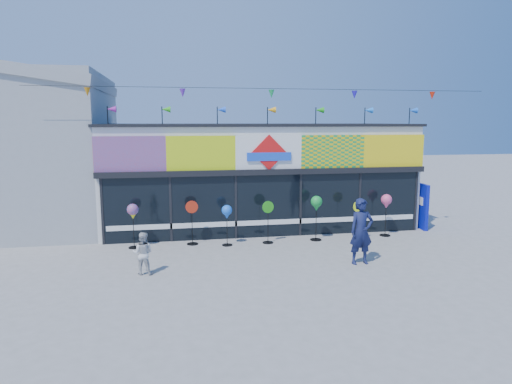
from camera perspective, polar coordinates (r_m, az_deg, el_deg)
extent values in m
plane|color=gray|center=(13.64, 4.53, -9.11)|extent=(80.00, 80.00, 0.00)
cube|color=white|center=(18.97, -0.03, 2.18)|extent=(12.00, 5.00, 4.00)
cube|color=black|center=(16.61, 1.55, -1.74)|extent=(11.60, 0.12, 2.30)
cube|color=black|center=(16.39, 1.60, 2.54)|extent=(12.00, 0.30, 0.20)
cube|color=white|center=(16.70, 1.56, -3.78)|extent=(11.40, 0.10, 0.18)
cube|color=black|center=(18.84, -0.03, 8.38)|extent=(12.20, 5.20, 0.10)
cube|color=black|center=(16.44, -18.66, -2.32)|extent=(0.08, 0.14, 2.30)
cube|color=black|center=(16.26, -10.62, -2.12)|extent=(0.08, 0.14, 2.30)
cube|color=black|center=(16.40, -2.55, -1.88)|extent=(0.08, 0.14, 2.30)
cube|color=black|center=(16.88, 5.55, -1.61)|extent=(0.08, 0.14, 2.30)
cube|color=black|center=(17.64, 12.76, -1.33)|extent=(0.08, 0.14, 2.30)
cube|color=black|center=(18.66, 19.27, -1.07)|extent=(0.08, 0.14, 2.30)
cube|color=red|center=(16.06, -15.47, 4.60)|extent=(2.40, 0.08, 1.20)
cube|color=#D3EA13|center=(16.02, -6.86, 4.85)|extent=(2.40, 0.08, 1.20)
cube|color=white|center=(16.35, 1.59, 4.98)|extent=(2.40, 0.08, 1.20)
cube|color=yellow|center=(17.00, 9.56, 5.01)|extent=(2.40, 0.08, 1.20)
cube|color=yellow|center=(17.96, 16.82, 4.96)|extent=(2.40, 0.08, 1.20)
cube|color=red|center=(16.29, 1.64, 4.97)|extent=(1.27, 0.06, 1.27)
cube|color=blue|center=(16.28, 1.65, 4.44)|extent=(1.60, 0.05, 0.30)
cube|color=#D848A3|center=(16.35, -12.75, -2.71)|extent=(0.78, 0.03, 0.78)
cube|color=yellow|center=(16.28, -8.65, -1.43)|extent=(0.92, 0.03, 0.92)
cube|color=#D446BB|center=(16.33, -4.54, -0.85)|extent=(0.78, 0.03, 0.78)
cube|color=red|center=(16.57, -0.47, -2.28)|extent=(0.92, 0.03, 0.92)
cube|color=#FA5393|center=(16.76, 3.49, -1.36)|extent=(0.78, 0.03, 0.78)
cube|color=#FF9F15|center=(17.04, 7.34, -0.49)|extent=(0.92, 0.03, 0.92)
cube|color=green|center=(17.52, 10.97, -2.16)|extent=(0.78, 0.03, 0.78)
cube|color=#21A118|center=(17.93, 14.50, -1.14)|extent=(0.92, 0.03, 0.92)
cylinder|color=black|center=(16.33, -18.06, 8.94)|extent=(0.03, 0.03, 0.70)
cone|color=#A3229D|center=(16.32, -17.60, 9.84)|extent=(0.30, 0.22, 0.22)
cylinder|color=black|center=(16.19, -11.65, 9.20)|extent=(0.03, 0.03, 0.70)
cone|color=green|center=(16.19, -11.18, 10.10)|extent=(0.30, 0.22, 0.22)
cylinder|color=black|center=(16.26, -4.86, 9.34)|extent=(0.03, 0.03, 0.70)
cone|color=blue|center=(16.28, -4.37, 10.23)|extent=(0.30, 0.22, 0.22)
cylinder|color=black|center=(16.53, 1.45, 9.36)|extent=(0.03, 0.03, 0.70)
cone|color=#FFA715|center=(16.57, 1.93, 10.22)|extent=(0.30, 0.22, 0.22)
cylinder|color=black|center=(16.99, 7.48, 9.28)|extent=(0.03, 0.03, 0.70)
cone|color=#1BA519|center=(17.04, 7.95, 10.11)|extent=(0.30, 0.22, 0.22)
cylinder|color=black|center=(17.66, 13.43, 9.09)|extent=(0.03, 0.03, 0.70)
cone|color=blue|center=(17.72, 13.88, 9.88)|extent=(0.30, 0.22, 0.22)
cylinder|color=black|center=(18.46, 18.62, 8.85)|extent=(0.03, 0.03, 0.70)
cone|color=blue|center=(18.53, 19.04, 9.60)|extent=(0.30, 0.22, 0.22)
cylinder|color=black|center=(15.94, 1.95, 12.80)|extent=(16.00, 0.01, 0.01)
cone|color=orange|center=(15.79, -20.34, 11.65)|extent=(0.20, 0.20, 0.28)
cone|color=purple|center=(15.57, -9.16, 12.12)|extent=(0.20, 0.20, 0.28)
cone|color=green|center=(15.92, 1.94, 12.15)|extent=(0.20, 0.20, 0.28)
cone|color=#2818D3|center=(16.82, 12.20, 11.79)|extent=(0.20, 0.20, 0.28)
cone|color=#FD270D|center=(18.16, 21.15, 11.16)|extent=(0.20, 0.20, 0.28)
cube|color=#999C9E|center=(20.67, -29.11, 4.40)|extent=(8.00, 7.00, 6.00)
cube|color=#0B15A8|center=(19.06, 20.02, -1.70)|extent=(0.18, 0.90, 1.78)
cube|color=white|center=(18.98, 19.87, -1.05)|extent=(0.06, 0.40, 0.31)
cylinder|color=black|center=(15.91, -14.97, -6.71)|extent=(0.38, 0.38, 0.03)
cylinder|color=black|center=(15.76, -15.06, -4.50)|extent=(0.02, 0.02, 1.24)
sphere|color=#FFEE15|center=(15.62, -15.16, -2.12)|extent=(0.38, 0.38, 0.38)
cone|color=#FFEE15|center=(15.67, -15.12, -2.97)|extent=(0.19, 0.19, 0.17)
cylinder|color=black|center=(15.97, -7.94, -6.44)|extent=(0.39, 0.39, 0.03)
cylinder|color=black|center=(15.81, -7.99, -4.18)|extent=(0.02, 0.02, 1.26)
cylinder|color=red|center=(15.68, -8.04, -1.86)|extent=(0.43, 0.09, 0.43)
cylinder|color=black|center=(15.71, -3.62, -6.62)|extent=(0.36, 0.36, 0.03)
cylinder|color=black|center=(15.57, -3.64, -4.53)|extent=(0.02, 0.02, 1.15)
sphere|color=blue|center=(15.43, -3.66, -2.28)|extent=(0.36, 0.36, 0.36)
cone|color=blue|center=(15.48, -3.65, -3.09)|extent=(0.18, 0.18, 0.16)
cylinder|color=black|center=(15.99, 1.50, -6.33)|extent=(0.38, 0.38, 0.03)
cylinder|color=black|center=(15.84, 1.51, -4.14)|extent=(0.02, 0.02, 1.23)
cylinder|color=#259E18|center=(15.71, 1.52, -1.89)|extent=(0.41, 0.12, 0.41)
cylinder|color=black|center=(16.50, 7.48, -5.92)|extent=(0.41, 0.41, 0.03)
cylinder|color=black|center=(16.34, 7.53, -3.64)|extent=(0.02, 0.02, 1.32)
sphere|color=green|center=(16.21, 7.58, -1.18)|extent=(0.41, 0.41, 0.41)
cone|color=green|center=(16.25, 7.56, -2.06)|extent=(0.20, 0.20, 0.18)
cylinder|color=black|center=(16.73, 12.55, -5.86)|extent=(0.36, 0.36, 0.03)
cylinder|color=black|center=(16.59, 12.62, -3.85)|extent=(0.02, 0.02, 1.18)
cylinder|color=#E6FF15|center=(16.47, 12.69, -1.79)|extent=(0.40, 0.06, 0.40)
cylinder|color=black|center=(17.63, 15.81, -5.23)|extent=(0.39, 0.39, 0.03)
cylinder|color=black|center=(17.49, 15.90, -3.14)|extent=(0.02, 0.02, 1.28)
sphere|color=#E64C83|center=(17.36, 16.00, -0.91)|extent=(0.39, 0.39, 0.39)
cone|color=#E64C83|center=(17.40, 15.96, -1.71)|extent=(0.20, 0.20, 0.18)
imported|color=#161C45|center=(13.85, 13.03, -4.82)|extent=(0.73, 0.50, 1.96)
imported|color=silver|center=(13.06, -13.97, -7.45)|extent=(0.63, 0.44, 1.19)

